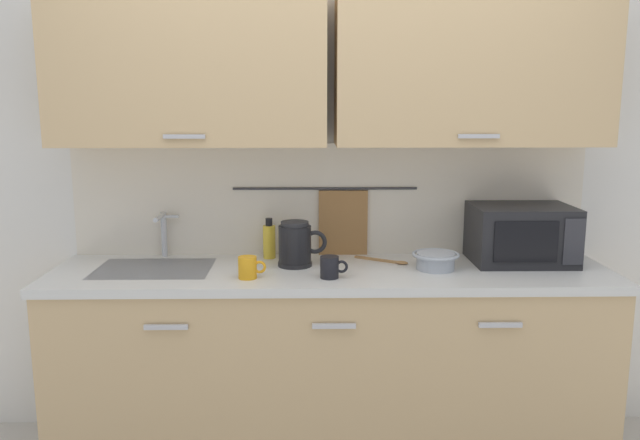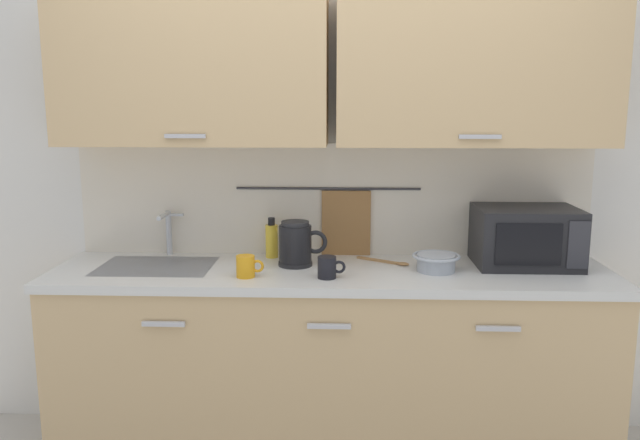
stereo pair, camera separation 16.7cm
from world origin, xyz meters
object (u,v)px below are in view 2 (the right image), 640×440
Objects in this scene: dish_soap_bottle at (272,240)px; mug_near_sink at (246,266)px; mug_by_kettle at (328,267)px; wooden_spoon at (389,262)px; mixing_bowl at (436,261)px; electric_kettle at (296,244)px; microwave at (526,237)px.

mug_near_sink is (-0.07, -0.36, -0.04)m from dish_soap_bottle.
mug_by_kettle is (0.28, -0.36, -0.04)m from dish_soap_bottle.
dish_soap_bottle reaches higher than mug_near_sink.
dish_soap_bottle reaches higher than wooden_spoon.
dish_soap_bottle is at bearing 163.29° from mixing_bowl.
electric_kettle is 0.64m from mixing_bowl.
wooden_spoon is at bearing 179.20° from microwave.
electric_kettle reaches higher than mixing_bowl.
mug_by_kettle is (0.15, -0.21, -0.05)m from electric_kettle.
wooden_spoon is (0.56, -0.09, -0.08)m from dish_soap_bottle.
electric_kettle is 0.20m from dish_soap_bottle.
microwave is 0.45m from mixing_bowl.
dish_soap_bottle is 0.58m from wooden_spoon.
mug_near_sink is 0.69m from wooden_spoon.
mixing_bowl is 1.78× the size of mug_by_kettle.
mug_near_sink is 0.48× the size of wooden_spoon.
microwave is 0.95m from mug_by_kettle.
mug_near_sink is 0.35m from mug_by_kettle.
electric_kettle reaches higher than mug_near_sink.
microwave reaches higher than dish_soap_bottle.
electric_kettle reaches higher than dish_soap_bottle.
dish_soap_bottle is at bearing 170.47° from wooden_spoon.
dish_soap_bottle is 0.80m from mixing_bowl.
electric_kettle is at bearing -49.48° from dish_soap_bottle.
mixing_bowl is at bearing -16.71° from dish_soap_bottle.
microwave is 0.64m from wooden_spoon.
electric_kettle reaches higher than mug_by_kettle.
dish_soap_bottle is at bearing 79.27° from mug_near_sink.
mixing_bowl is (0.76, -0.23, -0.04)m from dish_soap_bottle.
microwave is at bearing -4.97° from dish_soap_bottle.
mixing_bowl reaches higher than wooden_spoon.
microwave is at bearing 16.05° from mug_by_kettle.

